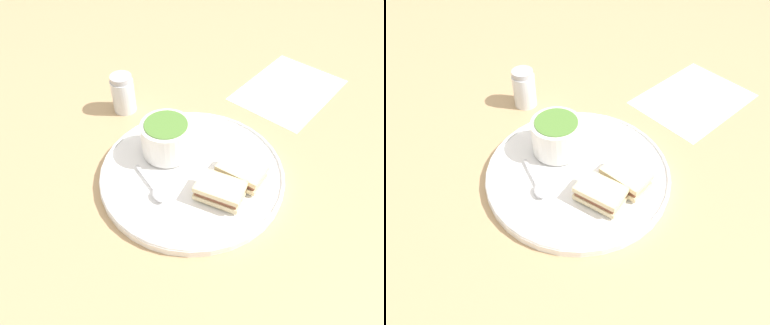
# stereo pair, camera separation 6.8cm
# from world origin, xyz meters

# --- Properties ---
(ground_plane) EXTENTS (2.40, 2.40, 0.00)m
(ground_plane) POSITION_xyz_m (0.00, 0.00, 0.00)
(ground_plane) COLOR tan
(plate) EXTENTS (0.34, 0.34, 0.02)m
(plate) POSITION_xyz_m (0.00, 0.00, 0.01)
(plate) COLOR white
(plate) RESTS_ON ground_plane
(soup_bowl) EXTENTS (0.10, 0.10, 0.07)m
(soup_bowl) POSITION_xyz_m (0.07, 0.00, 0.05)
(soup_bowl) COLOR white
(soup_bowl) RESTS_ON plate
(spoon) EXTENTS (0.10, 0.03, 0.01)m
(spoon) POSITION_xyz_m (-0.00, 0.08, 0.02)
(spoon) COLOR silver
(spoon) RESTS_ON plate
(sandwich_half_near) EXTENTS (0.09, 0.08, 0.03)m
(sandwich_half_near) POSITION_xyz_m (-0.08, 0.01, 0.03)
(sandwich_half_near) COLOR beige
(sandwich_half_near) RESTS_ON plate
(sandwich_half_far) EXTENTS (0.09, 0.07, 0.03)m
(sandwich_half_far) POSITION_xyz_m (-0.07, -0.05, 0.03)
(sandwich_half_far) COLOR beige
(sandwich_half_far) RESTS_ON plate
(salt_shaker) EXTENTS (0.05, 0.05, 0.09)m
(salt_shaker) POSITION_xyz_m (0.25, -0.03, 0.04)
(salt_shaker) COLOR silver
(salt_shaker) RESTS_ON ground_plane
(menu_sheet) EXTENTS (0.21, 0.27, 0.00)m
(menu_sheet) POSITION_xyz_m (0.04, -0.36, 0.00)
(menu_sheet) COLOR white
(menu_sheet) RESTS_ON ground_plane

